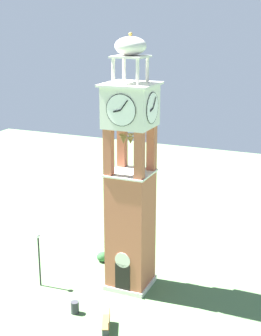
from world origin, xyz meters
name	(u,v)px	position (x,y,z in m)	size (l,w,h in m)	color
ground	(131,285)	(0.00, 0.00, 0.00)	(80.00, 80.00, 0.00)	#517547
clock_tower	(130,188)	(0.00, 0.00, 7.23)	(3.29, 3.29, 17.27)	#AD5B42
park_bench	(107,322)	(0.77, -5.37, 0.48)	(1.03, 1.64, 0.95)	brown
lamp_post	(39,250)	(-5.80, -2.57, 2.76)	(0.36, 0.36, 4.00)	black
trash_bin	(75,307)	(-1.87, -4.65, 0.40)	(0.52, 0.52, 0.80)	#2D2D33
shrub_near_entry	(102,257)	(-3.41, 2.43, 0.38)	(0.86, 0.86, 0.75)	#28562D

